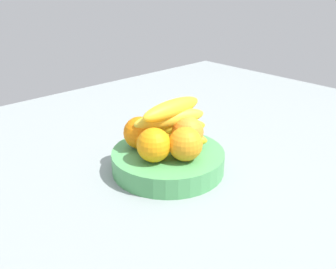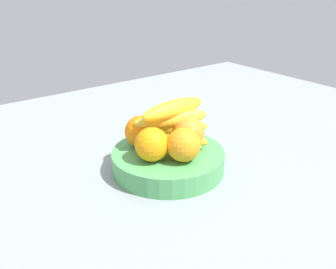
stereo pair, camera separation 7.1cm
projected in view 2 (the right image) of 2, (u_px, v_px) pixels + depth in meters
ground_plane at (169, 178)px, 83.36cm from camera, size 180.00×140.00×3.00cm
fruit_bowl at (168, 160)px, 83.14cm from camera, size 24.80×24.80×4.54cm
orange_front_left at (153, 145)px, 76.74cm from camera, size 7.16×7.16×7.16cm
orange_front_right at (184, 145)px, 76.87cm from camera, size 7.16×7.16×7.16cm
orange_center at (188, 133)px, 82.51cm from camera, size 7.16×7.16×7.16cm
orange_back_left at (168, 125)px, 86.78cm from camera, size 7.16×7.16×7.16cm
orange_back_right at (141, 132)px, 83.15cm from camera, size 7.16×7.16×7.16cm
banana_bunch at (171, 123)px, 83.06cm from camera, size 17.90×16.30×10.60cm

